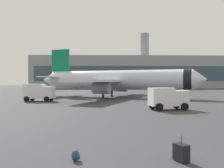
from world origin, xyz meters
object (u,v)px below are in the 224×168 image
object	(u,v)px
service_truck	(39,92)
safety_cone_mid	(67,96)
rolling_suitcase	(181,152)
airplane_at_gate	(116,80)
traveller_backpack	(76,155)
safety_cone_near	(29,98)
cargo_van	(168,98)

from	to	relation	value
service_truck	safety_cone_mid	distance (m)	8.91
safety_cone_mid	rolling_suitcase	size ratio (longest dim) A/B	0.69
airplane_at_gate	traveller_backpack	bearing A→B (deg)	-95.04
service_truck	rolling_suitcase	world-z (taller)	service_truck
service_truck	safety_cone_near	size ratio (longest dim) A/B	7.14
service_truck	safety_cone_mid	size ratio (longest dim) A/B	6.56
service_truck	cargo_van	world-z (taller)	service_truck
service_truck	rolling_suitcase	xyz separation A→B (m)	(14.22, -30.80, -1.22)
safety_cone_near	safety_cone_mid	world-z (taller)	safety_cone_mid
cargo_van	rolling_suitcase	world-z (taller)	cargo_van
airplane_at_gate	traveller_backpack	size ratio (longest dim) A/B	71.22
service_truck	rolling_suitcase	size ratio (longest dim) A/B	4.56
airplane_at_gate	safety_cone_near	size ratio (longest dim) A/B	48.70
airplane_at_gate	safety_cone_near	distance (m)	17.36
cargo_van	safety_cone_near	world-z (taller)	cargo_van
safety_cone_mid	service_truck	bearing A→B (deg)	-112.26
airplane_at_gate	safety_cone_near	xyz separation A→B (m)	(-15.72, -6.58, -3.31)
rolling_suitcase	traveller_backpack	world-z (taller)	rolling_suitcase
cargo_van	safety_cone_near	bearing A→B (deg)	144.15
rolling_suitcase	service_truck	bearing A→B (deg)	114.78
safety_cone_near	traveller_backpack	bearing A→B (deg)	-69.67
service_truck	traveller_backpack	world-z (taller)	service_truck
cargo_van	safety_cone_near	xyz separation A→B (m)	(-20.86, 15.07, -1.10)
cargo_van	safety_cone_mid	xyz separation A→B (m)	(-15.08, 20.82, -1.07)
service_truck	safety_cone_near	distance (m)	3.66
airplane_at_gate	cargo_van	xyz separation A→B (m)	(5.14, -21.65, -2.21)
safety_cone_near	rolling_suitcase	bearing A→B (deg)	-63.38
airplane_at_gate	service_truck	bearing A→B (deg)	-145.88
airplane_at_gate	cargo_van	distance (m)	22.36
airplane_at_gate	service_truck	xyz separation A→B (m)	(-13.28, -9.00, -2.05)
cargo_van	safety_cone_near	size ratio (longest dim) A/B	6.65
airplane_at_gate	safety_cone_mid	bearing A→B (deg)	-175.20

